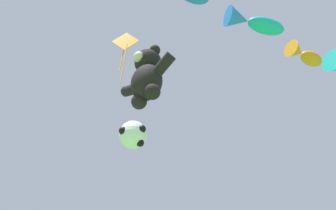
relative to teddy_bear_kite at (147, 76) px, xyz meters
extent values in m
ellipsoid|color=black|center=(0.00, 0.01, -0.29)|extent=(1.01, 0.87, 1.24)
sphere|color=black|center=(0.00, 0.01, 0.63)|extent=(0.85, 0.85, 0.85)
sphere|color=beige|center=(0.00, -0.35, 0.57)|extent=(0.36, 0.36, 0.36)
sphere|color=black|center=(-0.31, 0.01, 0.96)|extent=(0.35, 0.35, 0.35)
cylinder|color=black|center=(-0.74, 0.01, -0.07)|extent=(0.73, 0.33, 0.58)
sphere|color=black|center=(-0.28, 0.01, -0.88)|extent=(0.46, 0.46, 0.46)
sphere|color=black|center=(0.31, 0.01, 0.96)|extent=(0.35, 0.35, 0.35)
cylinder|color=black|center=(0.74, 0.01, -0.07)|extent=(0.73, 0.33, 0.58)
sphere|color=black|center=(0.28, 0.01, -0.88)|extent=(0.46, 0.46, 0.46)
sphere|color=white|center=(-0.53, 0.10, -1.89)|extent=(0.77, 0.77, 0.77)
sphere|color=black|center=(-0.18, 0.10, -1.89)|extent=(0.22, 0.22, 0.22)
sphere|color=black|center=(-0.61, 0.34, -1.64)|extent=(0.22, 0.22, 0.22)
sphere|color=black|center=(-0.53, -0.25, -1.94)|extent=(0.22, 0.22, 0.22)
sphere|color=black|center=(-0.36, 0.22, -2.17)|extent=(0.22, 0.22, 0.22)
ellipsoid|color=#19ADB2|center=(3.06, 2.40, 1.92)|extent=(1.12, 1.42, 0.48)
cone|color=blue|center=(2.57, 1.51, 1.92)|extent=(0.97, 0.97, 0.71)
sphere|color=black|center=(3.26, 2.77, 2.04)|extent=(0.13, 0.13, 0.13)
ellipsoid|color=orange|center=(3.44, 4.81, 2.00)|extent=(0.77, 1.05, 0.45)
cone|color=orange|center=(3.23, 4.10, 2.00)|extent=(0.77, 0.68, 0.66)
sphere|color=black|center=(3.52, 5.10, 2.11)|extent=(0.12, 0.12, 0.12)
cube|color=orange|center=(-1.06, -0.24, 2.53)|extent=(0.76, 0.71, 1.02)
cylinder|color=orange|center=(-1.19, -0.20, 1.59)|extent=(0.03, 0.08, 1.24)
cylinder|color=orange|center=(-0.93, -0.26, 1.19)|extent=(0.03, 0.08, 2.04)
camera|label=1|loc=(5.09, -4.18, -7.32)|focal=35.00mm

